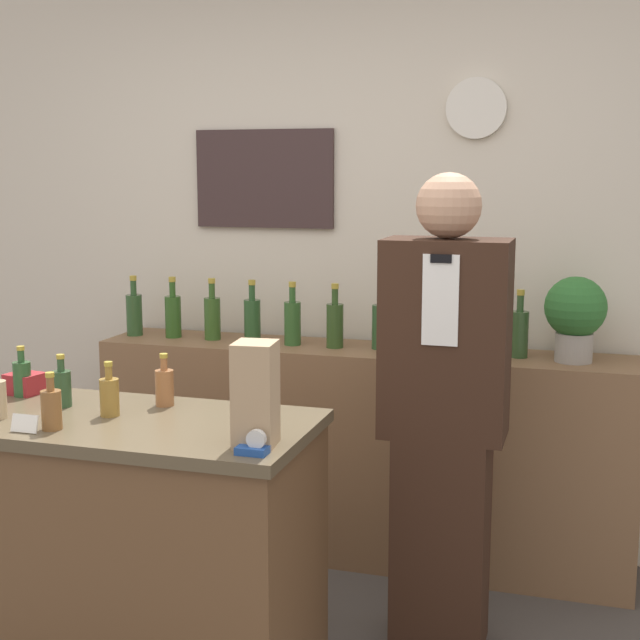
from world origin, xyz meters
TOP-DOWN VIEW (x-y plane):
  - back_wall at (-0.00, 2.00)m, footprint 5.20×0.09m
  - back_shelf at (0.15, 1.74)m, footprint 2.36×0.39m
  - display_counter at (-0.33, 0.53)m, footprint 1.23×0.62m
  - shopkeeper at (0.63, 1.07)m, footprint 0.43×0.27m
  - potted_plant at (1.05, 1.73)m, footprint 0.25×0.25m
  - paper_bag at (0.19, 0.38)m, footprint 0.13×0.14m
  - tape_dispenser at (0.21, 0.30)m, footprint 0.09×0.06m
  - price_card_right at (-0.54, 0.30)m, footprint 0.09×0.02m
  - gift_box at (-0.83, 0.72)m, footprint 0.13×0.12m
  - counter_bottle_0 at (-0.82, 0.68)m, footprint 0.06×0.06m
  - counter_bottle_2 at (-0.60, 0.60)m, footprint 0.06×0.06m
  - counter_bottle_3 at (-0.48, 0.35)m, footprint 0.06×0.06m
  - counter_bottle_4 at (-0.39, 0.54)m, footprint 0.06×0.06m
  - counter_bottle_5 at (-0.27, 0.71)m, footprint 0.06×0.06m
  - shelf_bottle_0 at (-0.95, 1.74)m, footprint 0.07×0.07m
  - shelf_bottle_1 at (-0.75, 1.75)m, footprint 0.07×0.07m
  - shelf_bottle_2 at (-0.55, 1.75)m, footprint 0.07×0.07m
  - shelf_bottle_3 at (-0.36, 1.75)m, footprint 0.07×0.07m
  - shelf_bottle_4 at (-0.16, 1.73)m, footprint 0.07×0.07m
  - shelf_bottle_5 at (0.04, 1.73)m, footprint 0.07×0.07m
  - shelf_bottle_6 at (0.23, 1.76)m, footprint 0.07×0.07m
  - shelf_bottle_7 at (0.43, 1.74)m, footprint 0.07×0.07m
  - shelf_bottle_8 at (0.63, 1.74)m, footprint 0.07×0.07m
  - shelf_bottle_9 at (0.83, 1.75)m, footprint 0.07×0.07m

SIDE VIEW (x-z plane):
  - display_counter at x=-0.33m, z-range 0.00..0.92m
  - back_shelf at x=0.15m, z-range 0.00..0.95m
  - shopkeeper at x=0.63m, z-range 0.00..1.71m
  - tape_dispenser at x=0.21m, z-range 0.91..0.98m
  - price_card_right at x=-0.54m, z-range 0.92..0.98m
  - gift_box at x=-0.83m, z-range 0.92..1.00m
  - counter_bottle_0 at x=-0.82m, z-range 0.90..1.08m
  - counter_bottle_2 at x=-0.60m, z-range 0.90..1.08m
  - counter_bottle_3 at x=-0.48m, z-range 0.90..1.08m
  - counter_bottle_4 at x=-0.39m, z-range 0.90..1.08m
  - counter_bottle_5 at x=-0.27m, z-range 0.90..1.08m
  - shelf_bottle_0 at x=-0.95m, z-range 0.91..1.20m
  - shelf_bottle_1 at x=-0.75m, z-range 0.91..1.20m
  - shelf_bottle_2 at x=-0.55m, z-range 0.91..1.20m
  - shelf_bottle_3 at x=-0.36m, z-range 0.91..1.20m
  - shelf_bottle_4 at x=-0.16m, z-range 0.91..1.20m
  - shelf_bottle_5 at x=0.04m, z-range 0.91..1.20m
  - shelf_bottle_6 at x=0.23m, z-range 0.91..1.20m
  - shelf_bottle_7 at x=0.43m, z-range 0.91..1.20m
  - shelf_bottle_8 at x=0.63m, z-range 0.91..1.20m
  - shelf_bottle_9 at x=0.83m, z-range 0.91..1.20m
  - paper_bag at x=0.19m, z-range 0.92..1.23m
  - potted_plant at x=1.05m, z-range 0.98..1.32m
  - back_wall at x=0.00m, z-range 0.00..2.70m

